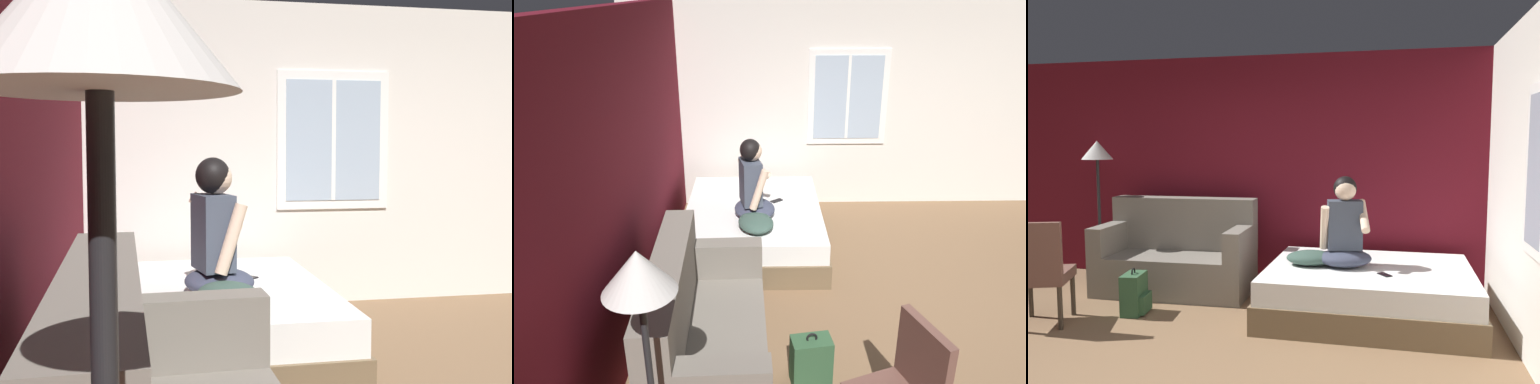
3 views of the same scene
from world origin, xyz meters
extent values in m
plane|color=brown|center=(0.00, 0.00, 0.00)|extent=(40.00, 40.00, 0.00)
cube|color=maroon|center=(0.00, 2.68, 1.35)|extent=(10.40, 0.16, 2.70)
cube|color=silver|center=(2.78, 0.00, 1.35)|extent=(0.16, 6.59, 2.70)
cube|color=white|center=(2.69, 0.40, 1.49)|extent=(0.02, 1.04, 1.24)
cube|color=#9EB2C6|center=(2.67, 0.40, 1.49)|extent=(0.01, 0.88, 1.08)
cube|color=white|center=(2.67, 0.40, 1.49)|extent=(0.01, 0.04, 1.08)
cube|color=brown|center=(1.48, 1.63, 0.13)|extent=(1.99, 1.58, 0.26)
cube|color=white|center=(1.48, 1.63, 0.37)|extent=(1.93, 1.53, 0.22)
cube|color=slate|center=(-0.67, 1.91, 0.22)|extent=(1.73, 0.86, 0.44)
cube|color=slate|center=(-0.69, 2.21, 0.74)|extent=(1.71, 0.30, 0.60)
cube|color=slate|center=(0.08, 1.94, 0.60)|extent=(0.21, 0.81, 0.32)
cube|color=brown|center=(-1.38, 0.57, 0.74)|extent=(0.45, 0.21, 0.48)
ellipsoid|color=#383D51|center=(1.25, 1.61, 0.56)|extent=(0.60, 0.54, 0.16)
cube|color=#3F4756|center=(1.24, 1.65, 0.88)|extent=(0.36, 0.26, 0.48)
cylinder|color=beige|center=(1.05, 1.56, 0.86)|extent=(0.12, 0.22, 0.44)
cylinder|color=beige|center=(1.42, 1.61, 0.98)|extent=(0.16, 0.38, 0.29)
sphere|color=beige|center=(1.24, 1.63, 1.23)|extent=(0.21, 0.21, 0.21)
ellipsoid|color=black|center=(1.24, 1.65, 1.24)|extent=(0.27, 0.26, 0.23)
cube|color=#2D5133|center=(-0.77, 1.17, 0.20)|extent=(0.22, 0.32, 0.40)
cube|color=#2D5133|center=(-0.66, 1.19, 0.11)|extent=(0.09, 0.24, 0.18)
torus|color=black|center=(-0.77, 1.17, 0.42)|extent=(0.03, 0.09, 0.09)
ellipsoid|color=#385147|center=(0.92, 1.60, 0.55)|extent=(0.55, 0.46, 0.14)
cube|color=black|center=(1.64, 1.36, 0.48)|extent=(0.14, 0.16, 0.01)
cone|color=silver|center=(-1.74, 2.12, 1.59)|extent=(0.36, 0.36, 0.22)
camera|label=1|loc=(-2.52, 2.07, 1.41)|focal=42.00mm
camera|label=2|loc=(-3.77, 1.54, 2.82)|focal=35.00mm
camera|label=3|loc=(1.72, -3.16, 1.68)|focal=35.00mm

